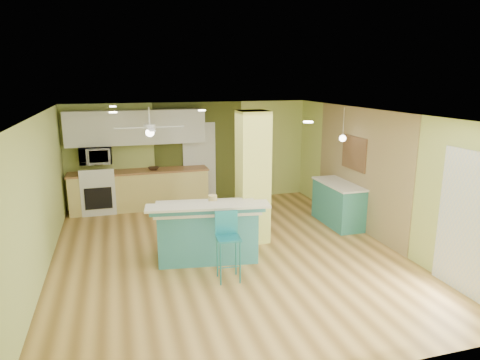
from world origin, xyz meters
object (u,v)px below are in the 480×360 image
object	(u,v)px
peninsula	(207,231)
fruit_bowl	(154,169)
side_counter	(338,203)
canister	(213,200)
bar_stool	(227,235)

from	to	relation	value
peninsula	fruit_bowl	xyz separation A→B (m)	(-0.60, 3.25, 0.48)
side_counter	canister	xyz separation A→B (m)	(-2.93, -0.84, 0.56)
fruit_bowl	canister	world-z (taller)	canister
peninsula	canister	xyz separation A→B (m)	(0.13, 0.11, 0.52)
side_counter	fruit_bowl	size ratio (longest dim) A/B	5.36
bar_stool	canister	bearing A→B (deg)	94.21
peninsula	bar_stool	xyz separation A→B (m)	(0.14, -0.87, 0.23)
canister	side_counter	bearing A→B (deg)	15.94
bar_stool	side_counter	xyz separation A→B (m)	(2.93, 1.81, -0.27)
fruit_bowl	canister	bearing A→B (deg)	-76.88
side_counter	fruit_bowl	distance (m)	4.36
fruit_bowl	bar_stool	bearing A→B (deg)	-79.81
peninsula	canister	bearing A→B (deg)	48.34
bar_stool	side_counter	bearing A→B (deg)	35.51
fruit_bowl	side_counter	bearing A→B (deg)	-32.10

